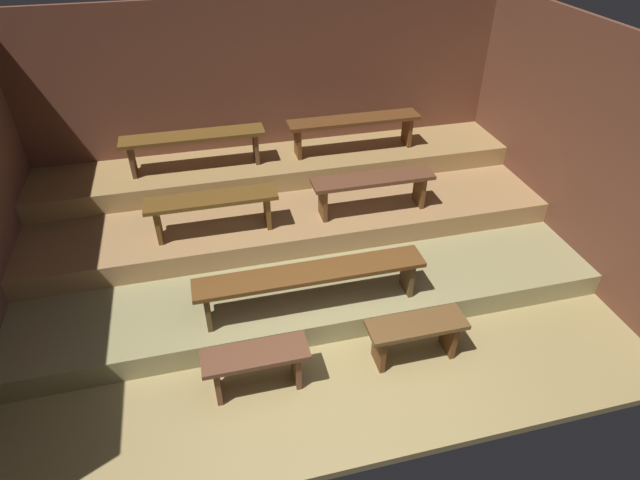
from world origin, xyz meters
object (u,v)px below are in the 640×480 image
bench_floor_right (416,332)px  bench_lower_center (311,277)px  bench_middle_right (373,184)px  bench_upper_right (354,124)px  bench_upper_left (194,141)px  bench_middle_left (212,205)px  bench_floor_left (256,362)px

bench_floor_right → bench_lower_center: (-0.87, 0.68, 0.31)m
bench_middle_right → bench_lower_center: bearing=-130.7°
bench_floor_right → bench_upper_right: (0.28, 3.05, 0.83)m
bench_floor_right → bench_upper_right: bearing=84.7°
bench_floor_right → bench_upper_left: size_ratio=0.54×
bench_lower_center → bench_middle_right: bearing=49.3°
bench_middle_left → bench_upper_right: bench_upper_right is taller
bench_floor_left → bench_lower_center: bearing=45.4°
bench_floor_right → bench_middle_right: bearing=84.7°
bench_floor_left → bench_upper_left: (-0.28, 3.05, 0.83)m
bench_floor_left → bench_middle_right: bench_middle_right is taller
bench_middle_right → bench_upper_right: 1.19m
bench_lower_center → bench_upper_left: bearing=112.0°
bench_floor_right → bench_middle_left: bearing=132.1°
bench_floor_right → bench_middle_right: 1.99m
bench_upper_right → bench_middle_right: bearing=-95.3°
bench_upper_left → bench_floor_left: bearing=-84.7°
bench_middle_left → bench_floor_right: bearing=-47.9°
bench_floor_right → bench_upper_left: 3.66m
bench_middle_left → bench_middle_right: same height
bench_floor_right → bench_upper_right: 3.18m
bench_floor_left → bench_middle_left: (-0.18, 1.91, 0.55)m
bench_upper_left → bench_lower_center: bearing=-68.0°
bench_floor_left → bench_floor_right: same height
bench_floor_left → bench_lower_center: bench_lower_center is taller
bench_floor_left → bench_upper_left: size_ratio=0.54×
bench_floor_left → bench_middle_left: bearing=95.3°
bench_floor_left → bench_upper_left: 3.18m
bench_floor_right → bench_lower_center: bench_lower_center is taller
bench_floor_left → bench_middle_left: bench_middle_left is taller
bench_upper_left → bench_floor_right: bearing=-59.1°
bench_middle_left → bench_upper_left: (-0.11, 1.15, 0.27)m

